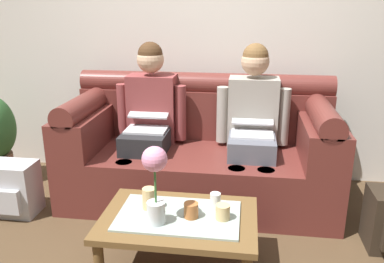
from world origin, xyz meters
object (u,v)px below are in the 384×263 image
Objects in this scene: cup_near_left at (191,210)px; flower_vase at (155,178)px; person_left at (149,116)px; couch at (200,152)px; cup_far_left at (223,212)px; backpack_left at (14,189)px; coffee_table at (179,223)px; cup_near_right at (215,201)px; person_right at (253,120)px; cup_far_center at (149,198)px.

flower_vase is at bearing -154.64° from cup_near_left.
couch is at bearing 0.41° from person_left.
person_left reaches higher than cup_far_left.
backpack_left is (-1.57, 0.51, -0.22)m from cup_far_left.
cup_near_right reaches higher than coffee_table.
cup_near_right is 1.14× the size of cup_far_left.
cup_near_right is 1.59m from backpack_left.
cup_near_left is at bearing -177.98° from cup_far_left.
person_left is 0.80m from person_right.
couch is 21.46× the size of cup_near_right.
flower_vase is 3.48× the size of cup_far_center.
cup_near_left is 0.89× the size of cup_near_right.
person_right is 14.54× the size of cup_far_left.
person_right is 1.08m from cup_near_left.
cup_near_right is 0.77× the size of cup_far_center.
coffee_table is at bearing 167.84° from cup_near_left.
cup_far_center is (-0.18, -0.93, 0.06)m from couch.
person_left is (-0.40, -0.00, 0.28)m from couch.
cup_far_left is at bearing -56.77° from person_left.
cup_far_center is at bearing -76.59° from person_left.
cup_far_left is (0.25, -0.99, 0.04)m from couch.
couch is at bearing 79.13° from cup_far_center.
couch is 1.69× the size of person_right.
flower_vase is at bearing -95.49° from couch.
person_right reaches higher than cup_near_right.
coffee_table is 0.35m from flower_vase.
cup_far_center is 0.32× the size of backpack_left.
couch is 0.49m from person_right.
cup_near_right is at bearing 33.47° from flower_vase.
flower_vase is at bearing -115.08° from person_right.
cup_far_center reaches higher than cup_near_right.
person_right is 1.12m from cup_far_center.
flower_vase is (0.30, -1.08, -0.02)m from person_left.
person_left is at bearing 103.41° from cup_far_center.
person_left is 14.54× the size of cup_far_left.
cup_far_left is at bearing -2.22° from coffee_table.
cup_far_left reaches higher than coffee_table.
cup_far_left is at bearing 2.02° from cup_near_left.
coffee_table is at bearing 43.76° from flower_vase.
cup_near_left is at bearing -14.42° from cup_far_center.
person_left is at bearing 115.47° from cup_near_left.
cup_far_center reaches higher than cup_far_left.
person_right is at bearing 81.14° from cup_far_left.
cup_near_left is 0.26m from cup_far_center.
backpack_left is (-1.39, 0.51, -0.22)m from cup_near_left.
cup_near_right is at bearing -103.06° from person_right.
cup_far_center is (-0.58, -0.93, -0.22)m from person_right.
person_right is at bearing 0.02° from person_left.
person_right is 0.93m from cup_near_right.
person_left is at bearing 105.39° from flower_vase.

